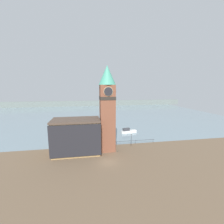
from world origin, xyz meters
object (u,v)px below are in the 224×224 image
(mooring_bollard_near, at_px, (118,151))
(lamp_post, at_px, (131,137))
(pier_building, at_px, (76,136))
(clock_tower, at_px, (107,107))
(boat_near, at_px, (128,131))

(mooring_bollard_near, height_order, lamp_post, lamp_post)
(pier_building, relative_size, mooring_bollard_near, 20.31)
(clock_tower, distance_m, mooring_bollard_near, 12.65)
(boat_near, distance_m, mooring_bollard_near, 18.21)
(clock_tower, xyz_separation_m, lamp_post, (7.59, 1.72, -9.73))
(mooring_bollard_near, bearing_deg, clock_tower, 141.13)
(boat_near, height_order, lamp_post, lamp_post)
(clock_tower, bearing_deg, boat_near, 54.67)
(pier_building, xyz_separation_m, boat_near, (18.84, 14.97, -4.00))
(pier_building, xyz_separation_m, lamp_post, (16.20, 2.25, -1.92))
(pier_building, distance_m, boat_near, 24.40)
(boat_near, distance_m, lamp_post, 13.16)
(pier_building, bearing_deg, clock_tower, 3.50)
(clock_tower, distance_m, lamp_post, 12.46)
(mooring_bollard_near, bearing_deg, lamp_post, 36.74)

